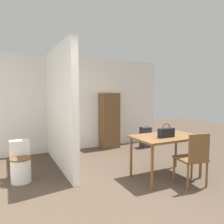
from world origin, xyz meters
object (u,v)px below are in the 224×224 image
object	(u,v)px
dining_table	(166,140)
toilet	(21,164)
space_heater	(145,137)
wooden_chair	(193,157)
handbag	(166,132)
wooden_cabinet	(109,120)

from	to	relation	value
dining_table	toilet	world-z (taller)	dining_table
space_heater	toilet	bearing A→B (deg)	-163.84
wooden_chair	space_heater	xyz separation A→B (m)	(0.80, 2.51, -0.21)
dining_table	handbag	xyz separation A→B (m)	(-0.08, -0.09, 0.17)
handbag	space_heater	size ratio (longest dim) A/B	0.51
wooden_cabinet	dining_table	bearing A→B (deg)	-90.22
dining_table	wooden_cabinet	xyz separation A→B (m)	(0.01, 2.43, 0.08)
space_heater	dining_table	bearing A→B (deg)	-115.43
dining_table	wooden_chair	distance (m)	0.58
toilet	wooden_cabinet	size ratio (longest dim) A/B	0.45
dining_table	wooden_cabinet	bearing A→B (deg)	89.78
wooden_chair	toilet	xyz separation A→B (m)	(-2.57, 1.53, -0.20)
wooden_cabinet	space_heater	world-z (taller)	wooden_cabinet
wooden_chair	toilet	bearing A→B (deg)	156.89
wooden_chair	handbag	size ratio (longest dim) A/B	3.06
dining_table	handbag	bearing A→B (deg)	-129.50
dining_table	space_heater	xyz separation A→B (m)	(0.95, 1.99, -0.40)
wooden_cabinet	handbag	bearing A→B (deg)	-91.97
handbag	wooden_cabinet	world-z (taller)	wooden_cabinet
wooden_chair	wooden_cabinet	distance (m)	2.97
wooden_cabinet	space_heater	xyz separation A→B (m)	(0.94, -0.44, -0.48)
wooden_chair	handbag	world-z (taller)	handbag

